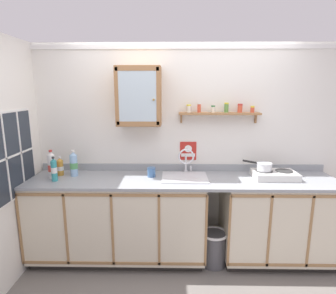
{
  "coord_description": "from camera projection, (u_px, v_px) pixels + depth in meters",
  "views": [
    {
      "loc": [
        -0.11,
        -2.48,
        1.88
      ],
      "look_at": [
        -0.16,
        0.48,
        1.27
      ],
      "focal_mm": 29.33,
      "sensor_mm": 36.0,
      "label": 1
    }
  ],
  "objects": [
    {
      "name": "floor",
      "position": [
        183.0,
        278.0,
        2.81
      ],
      "size": [
        6.36,
        6.36,
        0.0
      ],
      "primitive_type": "plane",
      "color": "slate",
      "rests_on": "ground"
    },
    {
      "name": "back_wall",
      "position": [
        182.0,
        148.0,
        3.24
      ],
      "size": [
        3.96,
        0.07,
        2.4
      ],
      "color": "silver",
      "rests_on": "ground"
    },
    {
      "name": "lower_cabinet_run",
      "position": [
        119.0,
        219.0,
        3.08
      ],
      "size": [
        1.91,
        0.63,
        0.92
      ],
      "color": "black",
      "rests_on": "ground"
    },
    {
      "name": "lower_cabinet_run_right",
      "position": [
        278.0,
        221.0,
        3.05
      ],
      "size": [
        1.23,
        0.63,
        0.92
      ],
      "color": "black",
      "rests_on": "ground"
    },
    {
      "name": "countertop",
      "position": [
        183.0,
        180.0,
        2.97
      ],
      "size": [
        3.32,
        0.65,
        0.03
      ],
      "primitive_type": "cube",
      "color": "gray",
      "rests_on": "lower_cabinet_run"
    },
    {
      "name": "backsplash",
      "position": [
        182.0,
        167.0,
        3.25
      ],
      "size": [
        3.32,
        0.02,
        0.08
      ],
      "primitive_type": "cube",
      "color": "gray",
      "rests_on": "countertop"
    },
    {
      "name": "sink",
      "position": [
        185.0,
        180.0,
        3.01
      ],
      "size": [
        0.49,
        0.45,
        0.44
      ],
      "color": "silver",
      "rests_on": "countertop"
    },
    {
      "name": "hot_plate_stove",
      "position": [
        275.0,
        175.0,
        2.97
      ],
      "size": [
        0.45,
        0.3,
        0.08
      ],
      "color": "silver",
      "rests_on": "countertop"
    },
    {
      "name": "saucepan",
      "position": [
        264.0,
        166.0,
        2.98
      ],
      "size": [
        0.28,
        0.25,
        0.09
      ],
      "color": "silver",
      "rests_on": "hot_plate_stove"
    },
    {
      "name": "bottle_juice_amber_0",
      "position": [
        60.0,
        167.0,
        3.07
      ],
      "size": [
        0.07,
        0.07,
        0.22
      ],
      "color": "gold",
      "rests_on": "countertop"
    },
    {
      "name": "bottle_water_blue_1",
      "position": [
        74.0,
        164.0,
        3.04
      ],
      "size": [
        0.08,
        0.08,
        0.29
      ],
      "color": "#8CB7E0",
      "rests_on": "countertop"
    },
    {
      "name": "bottle_opaque_white_2",
      "position": [
        52.0,
        166.0,
        2.96
      ],
      "size": [
        0.08,
        0.08,
        0.31
      ],
      "color": "white",
      "rests_on": "countertop"
    },
    {
      "name": "bottle_detergent_teal_3",
      "position": [
        54.0,
        170.0,
        2.86
      ],
      "size": [
        0.06,
        0.06,
        0.26
      ],
      "color": "teal",
      "rests_on": "countertop"
    },
    {
      "name": "mug",
      "position": [
        152.0,
        172.0,
        3.02
      ],
      "size": [
        0.1,
        0.12,
        0.11
      ],
      "color": "#3F6699",
      "rests_on": "countertop"
    },
    {
      "name": "wall_cabinet",
      "position": [
        139.0,
        96.0,
        2.96
      ],
      "size": [
        0.48,
        0.31,
        0.63
      ],
      "color": "#996B42"
    },
    {
      "name": "spice_shelf",
      "position": [
        219.0,
        112.0,
        3.06
      ],
      "size": [
        0.91,
        0.14,
        0.23
      ],
      "color": "#996B42"
    },
    {
      "name": "warning_sign",
      "position": [
        188.0,
        151.0,
        3.22
      ],
      "size": [
        0.19,
        0.01,
        0.22
      ],
      "color": "#B2261E"
    },
    {
      "name": "window",
      "position": [
        13.0,
        156.0,
        2.67
      ],
      "size": [
        0.03,
        0.76,
        0.87
      ],
      "color": "#262D38"
    },
    {
      "name": "trash_bin",
      "position": [
        214.0,
        247.0,
        3.0
      ],
      "size": [
        0.3,
        0.3,
        0.38
      ],
      "color": "#4C4C51",
      "rests_on": "ground"
    }
  ]
}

